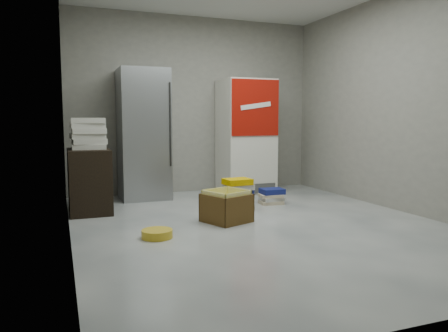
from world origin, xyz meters
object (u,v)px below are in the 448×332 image
steel_fridge (143,134)px  cardboard_box (226,209)px  wood_shelf (89,181)px  phonebook_stack_main (238,195)px  coke_cooler (246,136)px

steel_fridge → cardboard_box: (0.60, -1.86, -0.80)m
wood_shelf → cardboard_box: size_ratio=1.36×
steel_fridge → phonebook_stack_main: (0.96, -1.33, -0.74)m
coke_cooler → phonebook_stack_main: 1.65m
wood_shelf → cardboard_box: 1.84m
steel_fridge → coke_cooler: steel_fridge is taller
coke_cooler → steel_fridge: bearing=179.8°
coke_cooler → phonebook_stack_main: coke_cooler is taller
wood_shelf → cardboard_box: (1.43, -1.13, -0.25)m
steel_fridge → wood_shelf: steel_fridge is taller
wood_shelf → cardboard_box: bearing=-38.4°
coke_cooler → phonebook_stack_main: size_ratio=4.32×
wood_shelf → phonebook_stack_main: (1.79, -0.60, -0.19)m
wood_shelf → coke_cooler: bearing=16.3°
steel_fridge → coke_cooler: size_ratio=1.06×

